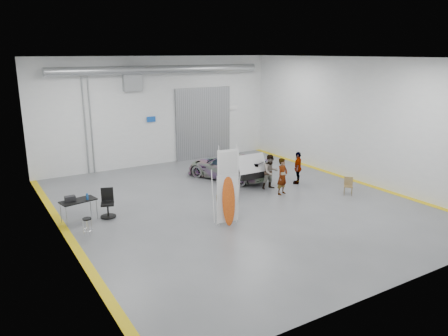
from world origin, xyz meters
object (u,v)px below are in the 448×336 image
sedan_car (228,166)px  surfboard_display (229,193)px  person_a (282,176)px  person_c (298,168)px  shop_stool (88,227)px  work_table (76,201)px  person_b (270,172)px  folding_chair_far (348,190)px  office_chair (107,205)px  folding_chair_near (224,211)px

sedan_car → surfboard_display: 6.14m
person_a → person_c: size_ratio=1.05×
shop_stool → work_table: work_table is taller
person_b → shop_stool: 8.77m
person_c → folding_chair_far: 2.71m
work_table → surfboard_display: bearing=-35.0°
person_a → office_chair: person_a is taller
surfboard_display → work_table: (-4.72, 3.30, -0.41)m
folding_chair_near → office_chair: size_ratio=0.81×
person_b → person_c: person_b is taller
person_a → folding_chair_far: 3.00m
folding_chair_far → surfboard_display: bearing=-134.1°
folding_chair_far → office_chair: office_chair is taller
person_b → office_chair: (-7.58, 0.40, -0.33)m
person_b → folding_chair_near: person_b is taller
person_c → shop_stool: (-10.35, -1.00, -0.47)m
folding_chair_far → person_a: bearing=-169.8°
person_a → sedan_car: bearing=85.9°
work_table → shop_stool: bearing=-90.5°
surfboard_display → office_chair: bearing=146.6°
shop_stool → folding_chair_near: bearing=-11.8°
folding_chair_near → folding_chair_far: (6.17, -0.52, -0.03)m
person_a → shop_stool: (-8.68, -0.09, -0.51)m
person_a → person_c: bearing=11.6°
sedan_car → shop_stool: 8.66m
surfboard_display → work_table: size_ratio=2.17×
person_a → surfboard_display: bearing=-171.9°
person_a → office_chair: 7.68m
person_c → office_chair: (-9.23, 0.40, -0.30)m
surfboard_display → work_table: 5.77m
person_b → surfboard_display: surfboard_display is taller
person_a → folding_chair_near: 3.94m
surfboard_display → office_chair: (-3.61, 3.13, -0.74)m
person_b → surfboard_display: bearing=-138.8°
sedan_car → office_chair: size_ratio=3.93×
person_b → surfboard_display: (-3.97, -2.73, 0.41)m
shop_stool → work_table: bearing=89.5°
office_chair → person_b: bearing=16.4°
person_c → folding_chair_near: person_c is taller
person_c → shop_stool: person_c is taller
folding_chair_near → work_table: 5.60m
sedan_car → surfboard_display: (-3.19, -5.22, 0.59)m
person_a → office_chair: bearing=153.5°
folding_chair_far → work_table: (-11.11, 3.12, 0.57)m
person_c → surfboard_display: bearing=-18.9°
person_a → folding_chair_far: bearing=-50.7°
person_c → folding_chair_far: size_ratio=1.99×
person_c → folding_chair_far: bearing=62.1°
person_c → surfboard_display: surfboard_display is taller
person_b → person_c: bearing=6.7°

